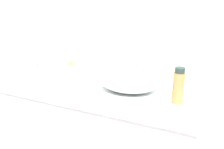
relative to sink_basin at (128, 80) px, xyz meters
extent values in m
cube|color=silver|center=(-0.26, 0.36, 0.37)|extent=(6.00, 0.06, 2.60)
cube|color=white|center=(-0.22, 0.03, -0.52)|extent=(1.28, 0.55, 0.82)
cube|color=silver|center=(-0.22, 0.03, -0.08)|extent=(1.32, 0.59, 0.04)
ellipsoid|color=silver|center=(0.00, 0.00, 0.00)|extent=(0.35, 0.28, 0.12)
cylinder|color=silver|center=(0.00, 0.17, 0.01)|extent=(0.02, 0.02, 0.15)
cylinder|color=silver|center=(0.00, 0.11, 0.07)|extent=(0.02, 0.12, 0.02)
sphere|color=silver|center=(0.00, 0.18, 0.10)|extent=(0.03, 0.03, 0.03)
cylinder|color=pink|center=(-0.59, -0.04, 0.00)|extent=(0.07, 0.07, 0.12)
cylinder|color=silver|center=(-0.59, -0.04, 0.07)|extent=(0.03, 0.03, 0.02)
sphere|color=silver|center=(-0.59, -0.04, 0.09)|extent=(0.04, 0.04, 0.04)
cylinder|color=silver|center=(-0.59, -0.06, 0.09)|extent=(0.02, 0.02, 0.02)
cylinder|color=white|center=(-0.39, -0.01, 0.00)|extent=(0.06, 0.06, 0.11)
cylinder|color=gold|center=(-0.39, -0.01, 0.06)|extent=(0.04, 0.04, 0.01)
cylinder|color=#A47F48|center=(0.29, -0.06, 0.02)|extent=(0.06, 0.06, 0.16)
cylinder|color=#293630|center=(0.29, -0.06, 0.11)|extent=(0.05, 0.05, 0.03)
cube|color=silver|center=(-0.74, -0.01, 0.00)|extent=(0.15, 0.15, 0.13)
cone|color=white|center=(-0.74, -0.01, 0.09)|extent=(0.07, 0.07, 0.04)
cylinder|color=silver|center=(-0.28, 0.05, -0.04)|extent=(0.05, 0.05, 0.04)
camera|label=1|loc=(0.48, -1.25, 0.46)|focal=39.07mm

